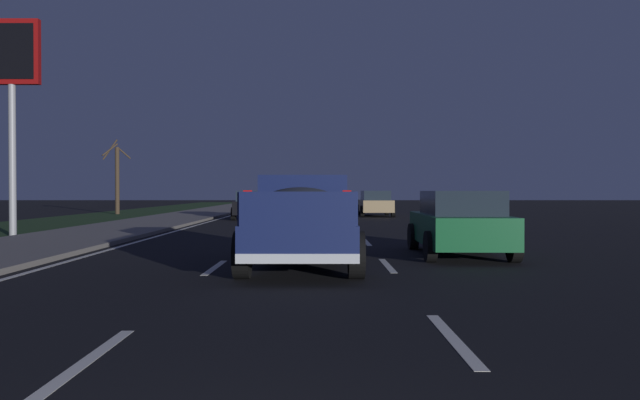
# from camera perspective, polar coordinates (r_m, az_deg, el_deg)

# --- Properties ---
(ground) EXTENTS (144.00, 144.00, 0.00)m
(ground) POSITION_cam_1_polar(r_m,az_deg,el_deg) (29.48, -0.69, -2.15)
(ground) COLOR black
(sidewalk_shoulder) EXTENTS (108.00, 4.00, 0.12)m
(sidewalk_shoulder) POSITION_cam_1_polar(r_m,az_deg,el_deg) (30.50, -14.83, -1.96)
(sidewalk_shoulder) COLOR slate
(sidewalk_shoulder) RESTS_ON ground
(grass_verge) EXTENTS (108.00, 6.00, 0.01)m
(grass_verge) POSITION_cam_1_polar(r_m,az_deg,el_deg) (32.15, -23.49, -1.96)
(grass_verge) COLOR #1E3819
(grass_verge) RESTS_ON ground
(lane_markings) EXTENTS (108.00, 7.04, 0.01)m
(lane_markings) POSITION_cam_1_polar(r_m,az_deg,el_deg) (32.80, -6.03, -1.84)
(lane_markings) COLOR silver
(lane_markings) RESTS_ON ground
(pickup_truck) EXTENTS (5.42, 2.28, 1.87)m
(pickup_truck) POSITION_cam_1_polar(r_m,az_deg,el_deg) (12.82, -1.62, -1.67)
(pickup_truck) COLOR #141E4C
(pickup_truck) RESTS_ON ground
(sedan_tan) EXTENTS (4.43, 2.07, 1.54)m
(sedan_tan) POSITION_cam_1_polar(r_m,az_deg,el_deg) (37.98, 5.04, -0.29)
(sedan_tan) COLOR #9E845B
(sedan_tan) RESTS_ON ground
(sedan_green) EXTENTS (4.44, 2.09, 1.54)m
(sedan_green) POSITION_cam_1_polar(r_m,az_deg,el_deg) (15.26, 12.55, -2.02)
(sedan_green) COLOR #14592D
(sedan_green) RESTS_ON ground
(sedan_black) EXTENTS (4.45, 2.10, 1.54)m
(sedan_black) POSITION_cam_1_polar(r_m,az_deg,el_deg) (34.26, -6.11, -0.42)
(sedan_black) COLOR black
(sedan_black) RESTS_ON ground
(gas_price_sign) EXTENTS (0.27, 1.90, 7.33)m
(gas_price_sign) POSITION_cam_1_polar(r_m,az_deg,el_deg) (23.97, -26.25, 10.35)
(gas_price_sign) COLOR #99999E
(gas_price_sign) RESTS_ON ground
(bare_tree_far) EXTENTS (1.77, 1.63, 4.93)m
(bare_tree_far) POSITION_cam_1_polar(r_m,az_deg,el_deg) (43.38, -17.99, 2.01)
(bare_tree_far) COLOR #423323
(bare_tree_far) RESTS_ON ground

